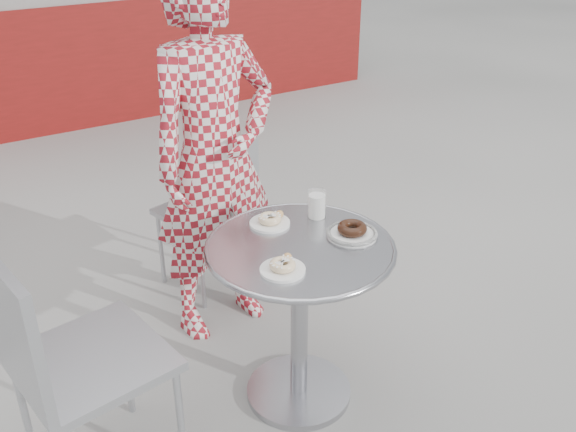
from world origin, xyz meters
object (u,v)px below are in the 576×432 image
chair_left (96,407)px  milk_cup (317,205)px  chair_far (208,241)px  plate_checker (352,232)px  bistro_table (300,285)px  plate_near (283,267)px  plate_far (270,220)px  seated_person (214,158)px

chair_left → milk_cup: size_ratio=8.37×
chair_far → plate_checker: size_ratio=4.26×
bistro_table → milk_cup: milk_cup is taller
bistro_table → chair_far: 0.97m
plate_near → plate_checker: bearing=11.8°
plate_far → plate_checker: plate_checker is taller
milk_cup → plate_near: bearing=-140.1°
chair_far → milk_cup: size_ratio=7.15×
plate_checker → seated_person: bearing=108.5°
plate_near → milk_cup: size_ratio=1.37×
plate_far → plate_near: 0.33m
seated_person → plate_near: (-0.12, -0.74, -0.10)m
plate_near → plate_far: bearing=66.8°
chair_far → chair_left: size_ratio=0.85×
plate_near → plate_checker: size_ratio=0.81×
plate_far → plate_checker: (0.21, -0.23, -0.00)m
bistro_table → seated_person: 0.69m
plate_checker → plate_far: bearing=131.8°
plate_checker → milk_cup: size_ratio=1.68×
seated_person → milk_cup: 0.52m
chair_far → plate_checker: 1.08m
chair_far → bistro_table: bearing=72.8°
seated_person → plate_near: seated_person is taller
bistro_table → plate_far: bearing=92.9°
plate_near → milk_cup: (0.31, 0.26, 0.04)m
seated_person → plate_checker: bearing=-79.0°
bistro_table → chair_far: chair_far is taller
plate_near → plate_checker: 0.35m
bistro_table → plate_far: size_ratio=4.55×
seated_person → milk_cup: size_ratio=14.52×
plate_far → plate_near: (-0.13, -0.30, 0.00)m
seated_person → plate_far: size_ratio=10.65×
chair_far → plate_far: bearing=71.2°
chair_left → bistro_table: bearing=-102.2°
chair_far → plate_checker: chair_far is taller
seated_person → plate_checker: (0.22, -0.67, -0.10)m
bistro_table → plate_near: 0.26m
chair_far → plate_near: size_ratio=5.23×
chair_left → plate_checker: bearing=-103.9°
plate_far → milk_cup: size_ratio=1.36×
bistro_table → chair_far: bearing=86.8°
bistro_table → seated_person: size_ratio=0.43×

